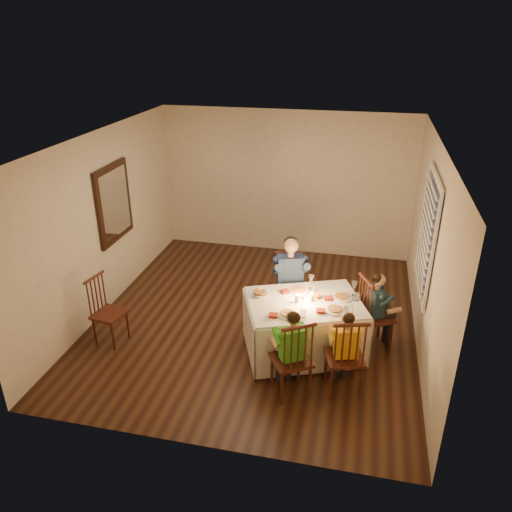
% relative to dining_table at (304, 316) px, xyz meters
% --- Properties ---
extents(ground, '(5.00, 5.00, 0.00)m').
position_rel_dining_table_xyz_m(ground, '(-0.78, 0.66, -0.53)').
color(ground, black).
rests_on(ground, ground).
extents(wall_left, '(0.02, 5.00, 2.60)m').
position_rel_dining_table_xyz_m(wall_left, '(-3.03, 0.66, 0.77)').
color(wall_left, beige).
rests_on(wall_left, ground).
extents(wall_right, '(0.02, 5.00, 2.60)m').
position_rel_dining_table_xyz_m(wall_right, '(1.47, 0.66, 0.77)').
color(wall_right, beige).
rests_on(wall_right, ground).
extents(wall_back, '(4.50, 0.02, 2.60)m').
position_rel_dining_table_xyz_m(wall_back, '(-0.78, 3.16, 0.77)').
color(wall_back, beige).
rests_on(wall_back, ground).
extents(ceiling, '(5.00, 5.00, 0.00)m').
position_rel_dining_table_xyz_m(ceiling, '(-0.78, 0.66, 2.07)').
color(ceiling, white).
rests_on(ceiling, wall_back).
extents(dining_table, '(1.72, 1.49, 0.72)m').
position_rel_dining_table_xyz_m(dining_table, '(0.00, 0.00, 0.00)').
color(dining_table, white).
rests_on(dining_table, ground).
extents(chair_adult, '(0.53, 0.51, 1.02)m').
position_rel_dining_table_xyz_m(chair_adult, '(-0.30, 0.71, -0.53)').
color(chair_adult, '#3C1810').
rests_on(chair_adult, ground).
extents(chair_near_left, '(0.57, 0.56, 1.02)m').
position_rel_dining_table_xyz_m(chair_near_left, '(-0.03, -0.82, -0.53)').
color(chair_near_left, '#3C1810').
rests_on(chair_near_left, ground).
extents(chair_near_right, '(0.51, 0.50, 1.02)m').
position_rel_dining_table_xyz_m(chair_near_right, '(0.55, -0.64, -0.53)').
color(chair_near_right, '#3C1810').
rests_on(chair_near_right, ground).
extents(chair_end, '(0.54, 0.55, 1.02)m').
position_rel_dining_table_xyz_m(chair_end, '(0.90, 0.34, -0.53)').
color(chair_end, '#3C1810').
rests_on(chair_end, ground).
extents(chair_extra, '(0.44, 0.45, 0.96)m').
position_rel_dining_table_xyz_m(chair_extra, '(-2.54, -0.34, -0.53)').
color(chair_extra, '#3C1810').
rests_on(chair_extra, ground).
extents(adult, '(0.60, 0.57, 1.29)m').
position_rel_dining_table_xyz_m(adult, '(-0.30, 0.71, -0.53)').
color(adult, navy).
rests_on(adult, ground).
extents(child_green, '(0.49, 0.48, 1.10)m').
position_rel_dining_table_xyz_m(child_green, '(-0.03, -0.82, -0.53)').
color(child_green, green).
rests_on(child_green, ground).
extents(child_yellow, '(0.42, 0.40, 1.05)m').
position_rel_dining_table_xyz_m(child_yellow, '(0.55, -0.64, -0.53)').
color(child_yellow, gold).
rests_on(child_yellow, ground).
extents(child_teal, '(0.44, 0.46, 1.07)m').
position_rel_dining_table_xyz_m(child_teal, '(0.90, 0.34, -0.53)').
color(child_teal, '#19303F').
rests_on(child_teal, ground).
extents(setting_adult, '(0.34, 0.34, 0.02)m').
position_rel_dining_table_xyz_m(setting_adult, '(-0.11, 0.24, 0.23)').
color(setting_adult, silver).
rests_on(setting_adult, dining_table).
extents(setting_green, '(0.34, 0.34, 0.02)m').
position_rel_dining_table_xyz_m(setting_green, '(-0.15, -0.36, 0.23)').
color(setting_green, silver).
rests_on(setting_green, dining_table).
extents(setting_yellow, '(0.34, 0.34, 0.02)m').
position_rel_dining_table_xyz_m(setting_yellow, '(0.38, -0.14, 0.23)').
color(setting_yellow, silver).
rests_on(setting_yellow, dining_table).
extents(setting_teal, '(0.34, 0.34, 0.02)m').
position_rel_dining_table_xyz_m(setting_teal, '(0.45, 0.19, 0.23)').
color(setting_teal, silver).
rests_on(setting_teal, dining_table).
extents(candle_left, '(0.06, 0.06, 0.10)m').
position_rel_dining_table_xyz_m(candle_left, '(-0.09, -0.04, 0.27)').
color(candle_left, silver).
rests_on(candle_left, dining_table).
extents(candle_right, '(0.06, 0.06, 0.10)m').
position_rel_dining_table_xyz_m(candle_right, '(0.08, 0.03, 0.27)').
color(candle_right, silver).
rests_on(candle_right, dining_table).
extents(squash, '(0.09, 0.09, 0.09)m').
position_rel_dining_table_xyz_m(squash, '(-0.61, 0.08, 0.26)').
color(squash, yellow).
rests_on(squash, dining_table).
extents(orange_fruit, '(0.08, 0.08, 0.08)m').
position_rel_dining_table_xyz_m(orange_fruit, '(0.15, 0.11, 0.26)').
color(orange_fruit, '#FF5A15').
rests_on(orange_fruit, dining_table).
extents(serving_bowl, '(0.27, 0.27, 0.05)m').
position_rel_dining_table_xyz_m(serving_bowl, '(-0.58, 0.01, 0.24)').
color(serving_bowl, silver).
rests_on(serving_bowl, dining_table).
extents(wall_mirror, '(0.06, 0.95, 1.15)m').
position_rel_dining_table_xyz_m(wall_mirror, '(-3.00, 0.96, 0.97)').
color(wall_mirror, black).
rests_on(wall_mirror, wall_left).
extents(window_blinds, '(0.07, 1.34, 1.54)m').
position_rel_dining_table_xyz_m(window_blinds, '(1.42, 0.76, 0.97)').
color(window_blinds, black).
rests_on(window_blinds, wall_right).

